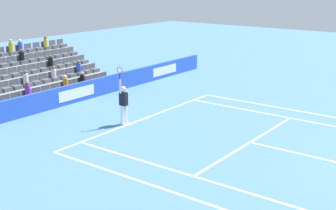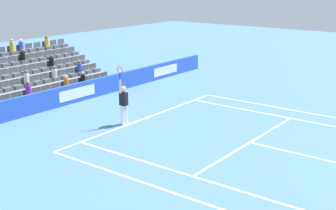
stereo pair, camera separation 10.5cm
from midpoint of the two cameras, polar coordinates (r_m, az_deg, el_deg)
The scene contains 11 objects.
line_baseline at distance 21.86m, azimuth -2.64°, elevation -1.62°, with size 10.97×0.10×0.01m, color white.
line_service at distance 18.99m, azimuth 10.25°, elevation -4.57°, with size 8.23×0.10×0.01m, color white.
line_centre_service at distance 17.90m, azimuth 19.44°, elevation -6.53°, with size 0.10×6.40×0.01m, color white.
line_singles_sideline_left at distance 15.46m, azimuth 4.69°, elevation -9.21°, with size 0.10×11.89×0.01m, color white.
line_singles_sideline_right at distance 22.42m, azimuth 16.11°, elevation -1.79°, with size 0.10×11.89×0.01m, color white.
line_doubles_sideline_left at distance 14.43m, azimuth 1.70°, elevation -11.06°, with size 0.10×11.89×0.01m, color white.
line_doubles_sideline_right at distance 23.65m, azimuth 17.33°, elevation -0.99°, with size 0.10×11.89×0.01m, color white.
line_centre_mark at distance 21.79m, azimuth -2.44°, elevation -1.67°, with size 0.10×0.20×0.01m, color white.
sponsor_barrier at distance 24.97m, azimuth -11.17°, elevation 1.49°, with size 23.13×0.22×1.01m.
tennis_player at distance 20.75m, azimuth -5.36°, elevation 0.22°, with size 0.53×0.38×2.85m.
stadium_stand at distance 27.61m, azimuth -16.17°, elevation 3.18°, with size 7.44×4.75×3.01m.
Camera 2 is at (15.97, 1.54, 6.50)m, focal length 49.30 mm.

